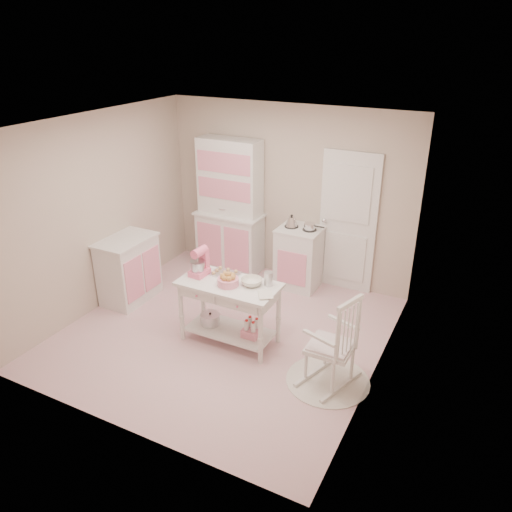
{
  "coord_description": "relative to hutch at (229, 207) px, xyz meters",
  "views": [
    {
      "loc": [
        2.8,
        -4.6,
        3.53
      ],
      "look_at": [
        0.25,
        0.37,
        0.97
      ],
      "focal_mm": 35.0,
      "sensor_mm": 36.0,
      "label": 1
    }
  ],
  "objects": [
    {
      "name": "rocking_chair",
      "position": [
        2.36,
        -1.98,
        -0.49
      ],
      "size": [
        0.68,
        0.83,
        1.1
      ],
      "primitive_type": "cube",
      "rotation": [
        0.0,
        0.0,
        -0.32
      ],
      "color": "white",
      "rests_on": "ground"
    },
    {
      "name": "cookie_tray",
      "position": [
        0.86,
        -1.61,
        -0.23
      ],
      "size": [
        0.34,
        0.24,
        0.02
      ],
      "primitive_type": "cube",
      "color": "silver",
      "rests_on": "work_table"
    },
    {
      "name": "stand_mixer",
      "position": [
        0.59,
        -1.77,
        -0.07
      ],
      "size": [
        0.22,
        0.29,
        0.34
      ],
      "primitive_type": "cube",
      "rotation": [
        0.0,
        0.0,
        -0.06
      ],
      "color": "pink",
      "rests_on": "work_table"
    },
    {
      "name": "lace_rug",
      "position": [
        2.36,
        -1.98,
        -1.03
      ],
      "size": [
        0.92,
        0.92,
        0.01
      ],
      "primitive_type": "cylinder",
      "color": "white",
      "rests_on": "ground"
    },
    {
      "name": "stove",
      "position": [
        1.2,
        -0.05,
        -0.58
      ],
      "size": [
        0.62,
        0.57,
        0.92
      ],
      "primitive_type": "cube",
      "color": "white",
      "rests_on": "ground"
    },
    {
      "name": "base_cabinet",
      "position": [
        -0.77,
        -1.51,
        -0.58
      ],
      "size": [
        0.54,
        0.84,
        0.92
      ],
      "primitive_type": "cube",
      "color": "white",
      "rests_on": "ground"
    },
    {
      "name": "mixing_bowl",
      "position": [
        1.27,
        -1.71,
        -0.2
      ],
      "size": [
        0.25,
        0.25,
        0.08
      ],
      "primitive_type": "imported",
      "color": "silver",
      "rests_on": "work_table"
    },
    {
      "name": "recipe_book",
      "position": [
        1.46,
        -1.91,
        -0.23
      ],
      "size": [
        0.25,
        0.26,
        0.02
      ],
      "primitive_type": "imported",
      "rotation": [
        0.0,
        0.0,
        0.57
      ],
      "color": "silver",
      "rests_on": "work_table"
    },
    {
      "name": "metal_pitcher",
      "position": [
        1.45,
        -1.63,
        -0.16
      ],
      "size": [
        0.1,
        0.1,
        0.17
      ],
      "primitive_type": "cylinder",
      "color": "silver",
      "rests_on": "work_table"
    },
    {
      "name": "door",
      "position": [
        1.81,
        0.21,
        -0.02
      ],
      "size": [
        0.82,
        0.05,
        2.04
      ],
      "primitive_type": "cube",
      "color": "white",
      "rests_on": "ground"
    },
    {
      "name": "hutch",
      "position": [
        0.0,
        0.0,
        0.0
      ],
      "size": [
        1.06,
        0.5,
        2.08
      ],
      "primitive_type": "cube",
      "color": "white",
      "rests_on": "ground"
    },
    {
      "name": "bread_basket",
      "position": [
        1.03,
        -1.84,
        -0.19
      ],
      "size": [
        0.25,
        0.25,
        0.09
      ],
      "primitive_type": "cylinder",
      "color": "pink",
      "rests_on": "work_table"
    },
    {
      "name": "room_shell",
      "position": [
        0.86,
        -1.66,
        0.61
      ],
      "size": [
        3.84,
        3.84,
        2.62
      ],
      "color": "pink",
      "rests_on": "ground"
    },
    {
      "name": "work_table",
      "position": [
        1.01,
        -1.79,
        -0.64
      ],
      "size": [
        1.2,
        0.6,
        0.8
      ],
      "primitive_type": "cube",
      "color": "white",
      "rests_on": "ground"
    }
  ]
}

